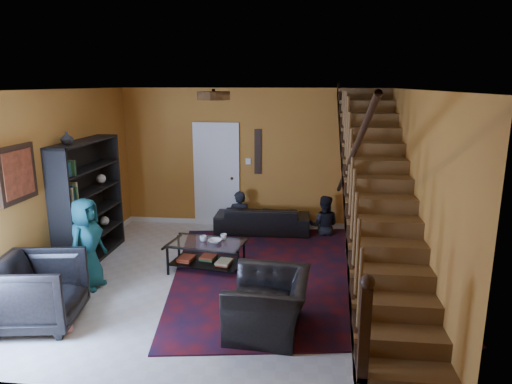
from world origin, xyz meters
TOP-DOWN VIEW (x-y plane):
  - floor at (0.00, 0.00)m, footprint 5.50×5.50m
  - room at (-1.33, 1.33)m, footprint 5.50×5.50m
  - staircase at (2.12, -0.00)m, footprint 0.95×5.02m
  - bookshelf at (-2.40, 0.60)m, footprint 0.35×1.80m
  - door at (-0.70, 2.73)m, footprint 0.82×0.05m
  - framed_picture at (-2.57, -0.90)m, footprint 0.04×0.74m
  - wall_hanging at (0.15, 2.73)m, footprint 0.14×0.03m
  - ceiling_fixture at (0.00, -0.80)m, footprint 0.40×0.40m
  - rug at (1.01, 0.34)m, footprint 4.34×4.79m
  - sofa at (0.29, 2.30)m, footprint 1.85×0.74m
  - armchair_left at (-2.05, -1.53)m, footprint 1.09×1.07m
  - armchair_right at (0.72, -1.35)m, footprint 0.99×1.11m
  - person_adult_a at (-0.17, 2.35)m, footprint 0.48×0.32m
  - person_adult_b at (1.49, 2.35)m, footprint 0.64×0.52m
  - person_child at (-1.95, -0.46)m, footprint 0.53×0.71m
  - coffee_table at (-0.41, 0.40)m, footprint 1.26×0.86m
  - cup_a at (-0.47, 0.45)m, footprint 0.13×0.13m
  - cup_b at (-0.16, 0.55)m, footprint 0.13×0.13m
  - bowl at (-0.27, 0.41)m, footprint 0.24×0.24m
  - vase at (-2.41, 0.10)m, footprint 0.18×0.18m
  - popcorn_bucket at (-1.65, -1.66)m, footprint 0.18×0.18m

SIDE VIEW (x-z plane):
  - floor at x=0.00m, z-range 0.00..0.00m
  - rug at x=1.01m, z-range 0.00..0.02m
  - room at x=-1.33m, z-range -2.70..2.80m
  - popcorn_bucket at x=-1.65m, z-range 0.02..0.17m
  - person_adult_b at x=1.49m, z-range -0.45..0.77m
  - person_adult_a at x=-0.17m, z-range -0.45..0.82m
  - coffee_table at x=-0.41m, z-range 0.03..0.47m
  - sofa at x=0.29m, z-range 0.00..0.54m
  - armchair_right at x=0.72m, z-range 0.00..0.69m
  - armchair_left at x=-2.05m, z-range 0.00..0.87m
  - bowl at x=-0.27m, z-range 0.44..0.49m
  - cup_a at x=-0.47m, z-range 0.44..0.53m
  - cup_b at x=-0.16m, z-range 0.44..0.54m
  - person_child at x=-1.95m, z-range 0.00..1.33m
  - bookshelf at x=-2.40m, z-range -0.04..1.96m
  - door at x=-0.70m, z-range 0.00..2.05m
  - staircase at x=2.12m, z-range -0.19..2.99m
  - wall_hanging at x=0.15m, z-range 1.10..2.00m
  - framed_picture at x=-2.57m, z-range 1.38..2.12m
  - vase at x=-2.41m, z-range 2.00..2.19m
  - ceiling_fixture at x=0.00m, z-range 2.69..2.79m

